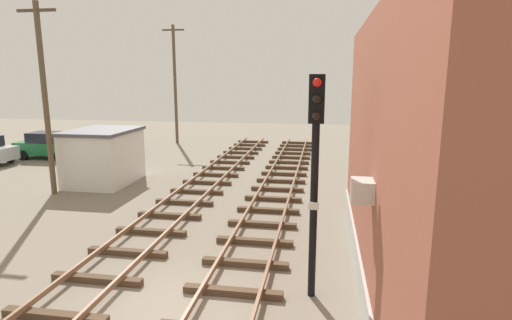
% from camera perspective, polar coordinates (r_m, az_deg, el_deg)
% --- Properties ---
extents(ground_plane, '(80.00, 80.00, 0.00)m').
position_cam_1_polar(ground_plane, '(10.32, -11.06, -19.70)').
color(ground_plane, slate).
extents(track_near_building, '(2.50, 51.68, 0.32)m').
position_cam_1_polar(track_near_building, '(9.94, -4.33, -19.92)').
color(track_near_building, '#4C3826').
rests_on(track_near_building, ground).
extents(track_centre, '(2.50, 51.68, 0.32)m').
position_cam_1_polar(track_centre, '(11.30, -23.59, -16.82)').
color(track_centre, '#4C3826').
rests_on(track_centre, ground).
extents(signal_mast, '(0.36, 0.40, 5.37)m').
position_cam_1_polar(signal_mast, '(9.56, 8.22, -0.30)').
color(signal_mast, black).
rests_on(signal_mast, ground).
extents(brick_building, '(5.80, 12.51, 6.82)m').
position_cam_1_polar(brick_building, '(10.88, 29.15, -0.08)').
color(brick_building, '#99513D').
rests_on(brick_building, ground).
extents(control_hut, '(3.00, 3.80, 2.76)m').
position_cam_1_polar(control_hut, '(22.16, -20.50, 0.48)').
color(control_hut, silver).
rests_on(control_hut, ground).
extents(parked_car_blue, '(4.20, 2.04, 1.76)m').
position_cam_1_polar(parked_car_blue, '(30.84, -19.99, 2.47)').
color(parked_car_blue, '#23389E').
rests_on(parked_car_blue, ground).
extents(parked_car_green, '(4.20, 2.04, 1.76)m').
position_cam_1_polar(parked_car_green, '(30.65, -26.85, 1.88)').
color(parked_car_green, '#1E6B38').
rests_on(parked_car_green, ground).
extents(utility_pole_near, '(1.80, 0.24, 8.53)m').
position_cam_1_polar(utility_pole_near, '(20.66, -27.34, 7.80)').
color(utility_pole_near, brown).
rests_on(utility_pole_near, ground).
extents(utility_pole_far, '(1.80, 0.24, 9.43)m').
position_cam_1_polar(utility_pole_far, '(34.29, -11.21, 10.49)').
color(utility_pole_far, brown).
rests_on(utility_pole_far, ground).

